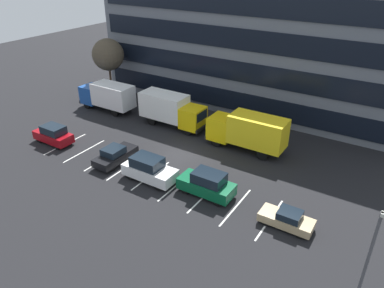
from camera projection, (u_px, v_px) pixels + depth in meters
The scene contains 13 objects.
ground_plane at pixel (179, 155), 35.67m from camera, with size 120.00×120.00×0.00m, color black.
office_building at pixel (258, 45), 45.67m from camera, with size 39.00×13.10×14.40m.
lot_markings at pixel (151, 175), 32.41m from camera, with size 22.54×5.40×0.01m.
box_truck_yellow_all at pixel (248, 131), 35.76m from camera, with size 8.00×2.65×3.71m.
box_truck_yellow at pixel (171, 109), 40.75m from camera, with size 7.85×2.60×3.64m.
box_truck_blue at pixel (107, 95), 44.84m from camera, with size 7.52×2.49×3.49m.
suv_white at pixel (149, 169), 31.38m from camera, with size 4.81×2.04×2.18m.
suv_maroon at pixel (53, 135), 37.52m from camera, with size 4.32×1.83×1.95m.
sedan_black at pixel (115, 155), 34.14m from camera, with size 1.87×4.47×1.60m.
suv_forest at pixel (207, 184), 29.46m from camera, with size 4.65×1.97×2.10m.
sedan_tan at pixel (287, 219), 26.14m from camera, with size 3.88×1.62×1.39m.
street_light at pixel (372, 258), 17.57m from camera, with size 1.23×0.28×7.30m.
bare_tree at pixel (108, 55), 47.56m from camera, with size 4.15×4.15×7.78m.
Camera 1 is at (17.73, -25.45, 17.70)m, focal length 34.05 mm.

